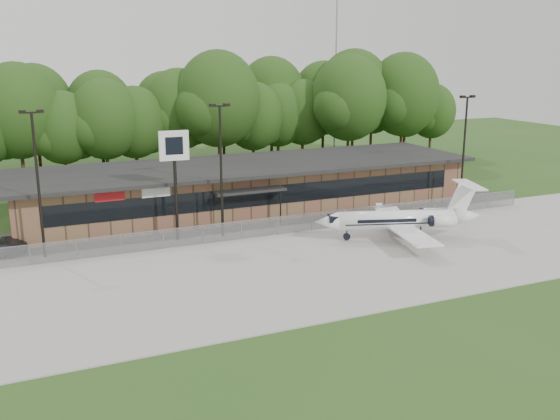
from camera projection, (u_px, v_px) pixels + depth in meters
name	position (u px, v px, depth m)	size (l,w,h in m)	color
ground	(398.00, 301.00, 35.78)	(160.00, 160.00, 0.00)	#294C1B
apron	(331.00, 260.00, 42.86)	(64.00, 18.00, 0.08)	#9E9B93
parking_lot	(267.00, 220.00, 53.07)	(50.00, 9.00, 0.06)	#383835
terminal	(248.00, 186.00, 56.48)	(41.00, 11.65, 4.30)	brown
fence	(289.00, 225.00, 48.89)	(46.00, 0.04, 1.52)	gray
treeline	(191.00, 110.00, 71.20)	(72.00, 12.00, 15.00)	#1F3D13
radio_mast	(336.00, 63.00, 83.91)	(0.20, 0.20, 25.00)	gray
light_pole_left	(37.00, 173.00, 41.91)	(1.55, 0.30, 10.23)	black
light_pole_mid	(221.00, 160.00, 47.00)	(1.55, 0.30, 10.23)	black
light_pole_right	(464.00, 143.00, 56.00)	(1.55, 0.30, 10.23)	black
business_jet	(402.00, 220.00, 47.20)	(12.72, 11.40, 4.32)	white
pole_sign	(174.00, 157.00, 45.79)	(2.20, 0.37, 8.36)	black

